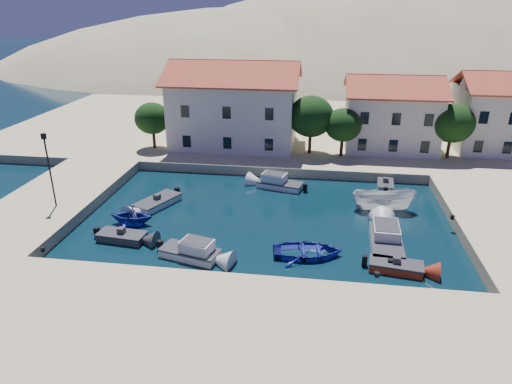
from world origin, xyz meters
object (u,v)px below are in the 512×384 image
building_left (234,103)px  cabin_cruiser_east (386,241)px  building_mid (391,112)px  building_right (500,111)px  boat_east (383,210)px  cabin_cruiser_south (190,251)px  lamppost (49,163)px  rowboat_south (308,255)px

building_left → cabin_cruiser_east: (15.32, -21.34, -5.46)m
building_mid → cabin_cruiser_east: (-2.68, -22.34, -4.75)m
building_left → building_mid: building_left is taller
building_right → boat_east: building_right is taller
cabin_cruiser_south → cabin_cruiser_east: bearing=28.3°
building_right → cabin_cruiser_south: (-28.62, -26.88, -5.00)m
building_right → boat_east: size_ratio=1.77×
lamppost → cabin_cruiser_east: bearing=-2.9°
building_right → rowboat_south: size_ratio=1.91×
building_left → building_right: 30.07m
cabin_cruiser_east → boat_east: (0.51, 6.56, -0.48)m
building_right → cabin_cruiser_east: 28.02m
lamppost → rowboat_south: bearing=-9.4°
building_right → cabin_cruiser_south: bearing=-136.8°
building_left → rowboat_south: (9.64, -23.48, -5.94)m
building_mid → building_right: bearing=4.8°
boat_east → building_left: bearing=44.5°
building_left → cabin_cruiser_east: building_left is taller
lamppost → cabin_cruiser_east: (26.82, -1.34, -4.28)m
building_left → boat_east: building_left is taller
cabin_cruiser_south → cabin_cruiser_east: size_ratio=0.81×
cabin_cruiser_east → boat_east: bearing=-2.3°
building_right → cabin_cruiser_south: 39.58m
building_left → building_right: bearing=3.8°
lamppost → rowboat_south: (21.14, -3.48, -4.75)m
building_mid → cabin_cruiser_east: bearing=-96.9°
cabin_cruiser_south → boat_east: (14.45, 10.10, -0.48)m
building_mid → lamppost: size_ratio=1.69×
building_left → boat_east: bearing=-43.0°
building_mid → cabin_cruiser_east: 22.99m
lamppost → building_right: bearing=27.9°
building_right → lamppost: bearing=-152.1°
building_mid → cabin_cruiser_south: size_ratio=2.31×
lamppost → cabin_cruiser_east: 27.19m
building_left → cabin_cruiser_south: bearing=-86.8°
boat_east → cabin_cruiser_south: bearing=122.5°
building_right → rowboat_south: 33.07m
cabin_cruiser_east → boat_east: cabin_cruiser_east is taller
boat_east → cabin_cruiser_east: bearing=173.1°
rowboat_south → boat_east: size_ratio=0.93×
lamppost → cabin_cruiser_south: size_ratio=1.37×
building_right → boat_east: (-14.17, -16.78, -5.47)m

